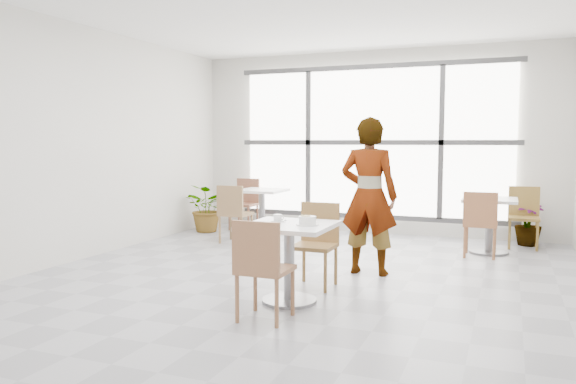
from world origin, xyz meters
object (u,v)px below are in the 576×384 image
at_px(chair_near, 261,263).
at_px(oatmeal_bowl, 307,220).
at_px(plant_left, 208,208).
at_px(plant_right, 528,222).
at_px(bg_table_right, 489,218).
at_px(bg_chair_left_near, 233,210).
at_px(bg_chair_right_near, 480,220).
at_px(chair_far, 317,238).
at_px(person, 369,196).
at_px(bg_table_left, 262,206).
at_px(main_table, 289,248).
at_px(coffee_cup, 278,218).
at_px(bg_chair_right_far, 524,213).
at_px(bg_chair_left_far, 246,200).

height_order(chair_near, oatmeal_bowl, chair_near).
height_order(plant_left, plant_right, plant_left).
xyz_separation_m(bg_table_right, bg_chair_left_near, (-3.57, -0.62, 0.01)).
bearing_deg(bg_chair_right_near, bg_table_right, -104.90).
bearing_deg(chair_far, chair_near, -91.81).
bearing_deg(bg_chair_left_near, bg_table_right, -170.12).
height_order(person, plant_left, person).
relative_size(chair_near, bg_chair_left_near, 1.00).
xyz_separation_m(chair_far, oatmeal_bowl, (0.15, -0.71, 0.29)).
distance_m(person, bg_table_left, 2.98).
xyz_separation_m(main_table, bg_table_left, (-1.79, 3.34, -0.04)).
bearing_deg(bg_chair_left_near, plant_left, -41.74).
height_order(main_table, coffee_cup, coffee_cup).
xyz_separation_m(person, bg_chair_right_far, (1.69, 2.41, -0.39)).
relative_size(bg_chair_left_far, plant_right, 1.25).
height_order(person, bg_chair_right_far, person).
bearing_deg(bg_table_right, plant_left, 177.96).
xyz_separation_m(main_table, oatmeal_bowl, (0.19, -0.02, 0.27)).
bearing_deg(main_table, bg_table_left, 118.19).
height_order(oatmeal_bowl, bg_chair_left_near, bg_chair_left_near).
height_order(chair_far, bg_chair_right_near, same).
bearing_deg(bg_chair_right_far, bg_table_left, -173.18).
bearing_deg(bg_chair_left_near, main_table, 126.64).
height_order(bg_table_left, bg_table_right, same).
bearing_deg(coffee_cup, oatmeal_bowl, -18.67).
bearing_deg(person, main_table, 73.76).
distance_m(bg_chair_left_far, plant_right, 4.54).
distance_m(person, plant_left, 3.78).
xyz_separation_m(coffee_cup, bg_chair_left_near, (-1.75, 2.46, -0.28)).
bearing_deg(chair_far, person, 61.40).
height_order(bg_chair_left_near, bg_chair_left_far, same).
xyz_separation_m(chair_far, plant_right, (2.14, 3.30, -0.15)).
xyz_separation_m(coffee_cup, plant_right, (2.34, 3.89, -0.43)).
distance_m(chair_far, bg_chair_left_far, 4.01).
relative_size(oatmeal_bowl, bg_table_left, 0.28).
relative_size(chair_far, oatmeal_bowl, 4.14).
relative_size(bg_chair_left_near, plant_left, 1.09).
relative_size(chair_far, bg_chair_right_far, 1.00).
distance_m(chair_far, bg_chair_right_far, 3.74).
distance_m(chair_near, bg_chair_left_far, 5.11).
relative_size(bg_chair_right_near, plant_right, 1.25).
distance_m(bg_table_right, bg_chair_right_near, 0.38).
distance_m(oatmeal_bowl, bg_chair_left_far, 4.68).
distance_m(bg_chair_left_far, plant_left, 0.71).
xyz_separation_m(coffee_cup, plant_left, (-2.62, 3.24, -0.38)).
relative_size(person, bg_chair_left_far, 2.06).
bearing_deg(main_table, plant_right, 61.33).
height_order(coffee_cup, plant_left, coffee_cup).
relative_size(chair_near, bg_chair_right_near, 1.00).
bearing_deg(bg_chair_left_far, plant_left, -127.04).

